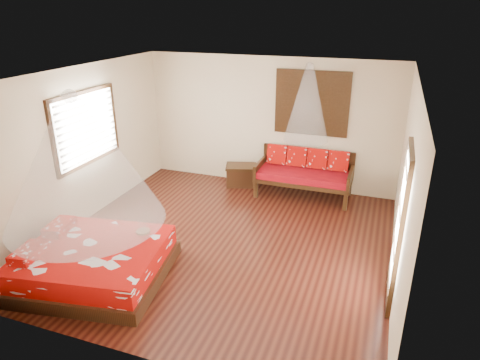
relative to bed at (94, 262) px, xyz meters
name	(u,v)px	position (x,y,z in m)	size (l,w,h in m)	color
room	(222,165)	(1.42, 1.60, 1.15)	(5.54, 5.54, 2.84)	black
bed	(94,262)	(0.00, 0.00, 0.00)	(2.31, 2.15, 0.64)	black
daybed	(305,172)	(2.31, 3.99, 0.27)	(1.96, 0.87, 0.98)	black
storage_chest	(241,175)	(0.88, 4.05, -0.02)	(0.78, 0.66, 0.46)	black
shutter_panel	(312,103)	(2.31, 4.32, 1.65)	(1.52, 0.06, 1.32)	black
window_left	(86,128)	(-1.29, 1.80, 1.45)	(0.10, 1.74, 1.34)	black
glazed_door	(399,228)	(4.13, 1.00, 0.82)	(0.08, 1.02, 2.16)	black
wine_tray	(143,229)	(0.47, 0.65, 0.30)	(0.22, 0.22, 0.18)	brown
mosquito_net_main	(79,160)	(0.02, 0.00, 1.60)	(2.16, 2.16, 1.80)	white
mosquito_net_daybed	(308,103)	(2.31, 3.85, 1.75)	(0.88, 0.88, 1.50)	white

